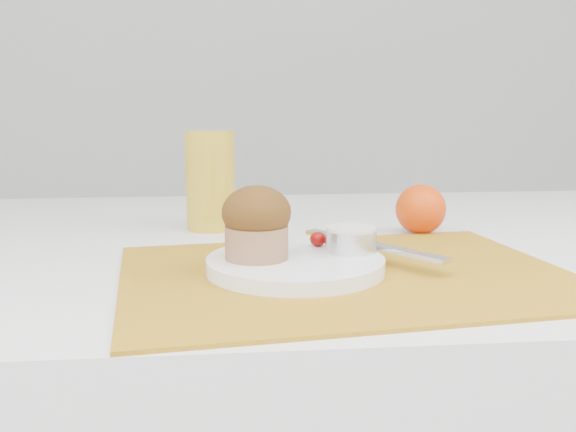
{
  "coord_description": "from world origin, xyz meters",
  "views": [
    {
      "loc": [
        -0.14,
        -0.8,
        0.93
      ],
      "look_at": [
        -0.06,
        -0.06,
        0.8
      ],
      "focal_mm": 40.0,
      "sensor_mm": 36.0,
      "label": 1
    }
  ],
  "objects": [
    {
      "name": "placemat",
      "position": [
        -0.01,
        -0.15,
        0.75
      ],
      "size": [
        0.51,
        0.4,
        0.0
      ],
      "primitive_type": "cube",
      "rotation": [
        0.0,
        0.0,
        0.12
      ],
      "color": "#AF7A18",
      "rests_on": "table"
    },
    {
      "name": "plate",
      "position": [
        -0.06,
        -0.14,
        0.76
      ],
      "size": [
        0.21,
        0.21,
        0.02
      ],
      "primitive_type": "cylinder",
      "rotation": [
        0.0,
        0.0,
        -0.13
      ],
      "color": "white",
      "rests_on": "placemat"
    },
    {
      "name": "ramekin",
      "position": [
        0.0,
        -0.12,
        0.78
      ],
      "size": [
        0.06,
        0.06,
        0.02
      ],
      "primitive_type": "cylinder",
      "rotation": [
        0.0,
        0.0,
        0.11
      ],
      "color": "silver",
      "rests_on": "plate"
    },
    {
      "name": "cream",
      "position": [
        0.0,
        -0.12,
        0.79
      ],
      "size": [
        0.07,
        0.07,
        0.01
      ],
      "primitive_type": "cylinder",
      "rotation": [
        0.0,
        0.0,
        0.36
      ],
      "color": "silver",
      "rests_on": "ramekin"
    },
    {
      "name": "raspberry_near",
      "position": [
        -0.03,
        -0.09,
        0.78
      ],
      "size": [
        0.02,
        0.02,
        0.02
      ],
      "primitive_type": "ellipsoid",
      "color": "#560402",
      "rests_on": "plate"
    },
    {
      "name": "raspberry_far",
      "position": [
        -0.02,
        -0.11,
        0.78
      ],
      "size": [
        0.02,
        0.02,
        0.02
      ],
      "primitive_type": "ellipsoid",
      "color": "#560213",
      "rests_on": "plate"
    },
    {
      "name": "butter_knife",
      "position": [
        0.03,
        -0.1,
        0.77
      ],
      "size": [
        0.13,
        0.18,
        0.01
      ],
      "primitive_type": "cube",
      "rotation": [
        0.0,
        0.0,
        -0.95
      ],
      "color": "silver",
      "rests_on": "plate"
    },
    {
      "name": "orange",
      "position": [
        0.13,
        0.06,
        0.78
      ],
      "size": [
        0.07,
        0.07,
        0.07
      ],
      "primitive_type": "sphere",
      "color": "#EC4708",
      "rests_on": "table"
    },
    {
      "name": "juice_glass",
      "position": [
        -0.16,
        0.12,
        0.82
      ],
      "size": [
        0.09,
        0.09,
        0.14
      ],
      "primitive_type": "cylinder",
      "rotation": [
        0.0,
        0.0,
        0.23
      ],
      "color": "gold",
      "rests_on": "table"
    },
    {
      "name": "muffin",
      "position": [
        -0.11,
        -0.14,
        0.81
      ],
      "size": [
        0.07,
        0.07,
        0.08
      ],
      "color": "#A2734E",
      "rests_on": "plate"
    }
  ]
}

